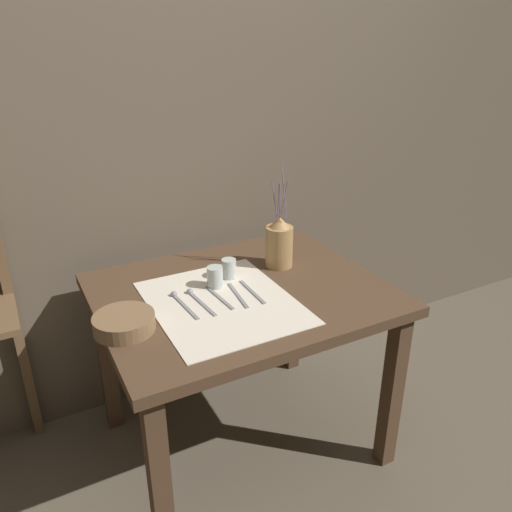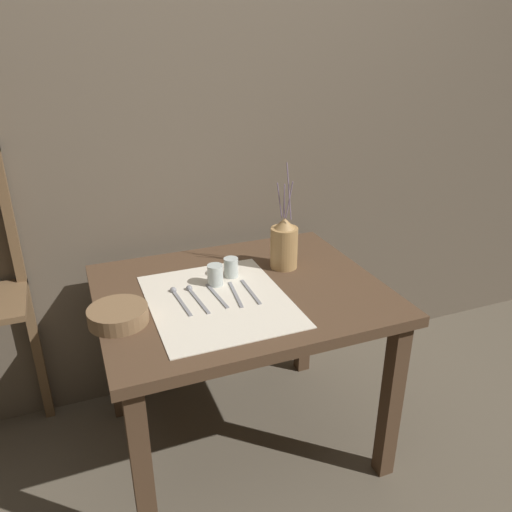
{
  "view_description": "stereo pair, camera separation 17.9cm",
  "coord_description": "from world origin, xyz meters",
  "views": [
    {
      "loc": [
        -0.7,
        -1.45,
        1.56
      ],
      "look_at": [
        0.06,
        0.0,
        0.84
      ],
      "focal_mm": 35.0,
      "sensor_mm": 36.0,
      "label": 1
    },
    {
      "loc": [
        -0.54,
        -1.52,
        1.56
      ],
      "look_at": [
        0.06,
        0.0,
        0.84
      ],
      "focal_mm": 35.0,
      "sensor_mm": 36.0,
      "label": 2
    }
  ],
  "objects": [
    {
      "name": "glass_tumbler_near",
      "position": [
        -0.08,
        0.06,
        0.76
      ],
      "size": [
        0.06,
        0.06,
        0.08
      ],
      "color": "#B7C1BC",
      "rests_on": "wooden_table"
    },
    {
      "name": "ground_plane",
      "position": [
        0.0,
        0.0,
        0.0
      ],
      "size": [
        12.0,
        12.0,
        0.0
      ],
      "primitive_type": "plane",
      "color": "brown"
    },
    {
      "name": "knife_center",
      "position": [
        -0.1,
        -0.03,
        0.72
      ],
      "size": [
        0.03,
        0.19,
        0.0
      ],
      "color": "gray",
      "rests_on": "wooden_table"
    },
    {
      "name": "fork_outer",
      "position": [
        -0.03,
        -0.04,
        0.72
      ],
      "size": [
        0.03,
        0.19,
        0.0
      ],
      "color": "gray",
      "rests_on": "wooden_table"
    },
    {
      "name": "pitcher_with_flowers",
      "position": [
        0.22,
        0.11,
        0.81
      ],
      "size": [
        0.11,
        0.11,
        0.42
      ],
      "color": "#A87F4C",
      "rests_on": "wooden_table"
    },
    {
      "name": "wooden_bowl",
      "position": [
        -0.44,
        -0.08,
        0.74
      ],
      "size": [
        0.19,
        0.19,
        0.05
      ],
      "color": "brown",
      "rests_on": "wooden_table"
    },
    {
      "name": "linen_cloth",
      "position": [
        -0.1,
        -0.06,
        0.72
      ],
      "size": [
        0.47,
        0.57,
        0.0
      ],
      "color": "beige",
      "rests_on": "wooden_table"
    },
    {
      "name": "glass_tumbler_far",
      "position": [
        -0.0,
        0.1,
        0.76
      ],
      "size": [
        0.06,
        0.06,
        0.07
      ],
      "color": "#B7C1BC",
      "rests_on": "wooden_table"
    },
    {
      "name": "spoon_inner",
      "position": [
        -0.23,
        0.02,
        0.72
      ],
      "size": [
        0.03,
        0.21,
        0.02
      ],
      "color": "gray",
      "rests_on": "wooden_table"
    },
    {
      "name": "stone_wall_back",
      "position": [
        0.0,
        0.53,
        1.2
      ],
      "size": [
        7.0,
        0.06,
        2.4
      ],
      "color": "brown",
      "rests_on": "ground_plane"
    },
    {
      "name": "spoon_outer",
      "position": [
        -0.17,
        0.02,
        0.72
      ],
      "size": [
        0.03,
        0.21,
        0.02
      ],
      "color": "gray",
      "rests_on": "wooden_table"
    },
    {
      "name": "fork_inner",
      "position": [
        0.02,
        -0.04,
        0.72
      ],
      "size": [
        0.02,
        0.19,
        0.0
      ],
      "color": "gray",
      "rests_on": "wooden_table"
    },
    {
      "name": "wooden_table",
      "position": [
        0.0,
        0.0,
        0.62
      ],
      "size": [
        1.02,
        0.83,
        0.72
      ],
      "color": "#4C3523",
      "rests_on": "ground_plane"
    }
  ]
}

